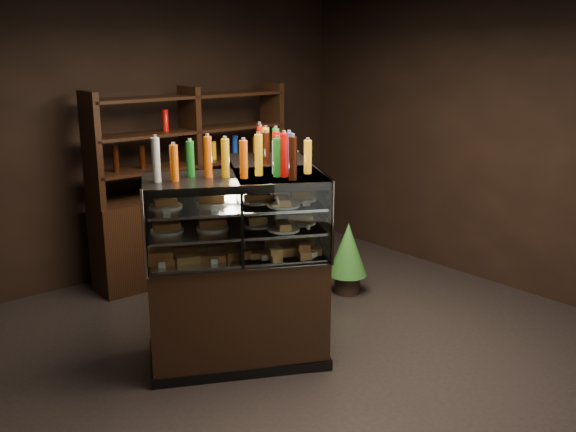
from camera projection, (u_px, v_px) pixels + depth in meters
name	position (u px, v px, depth m)	size (l,w,h in m)	color
ground	(301.00, 343.00, 5.35)	(5.00, 5.00, 0.00)	black
room_shell	(302.00, 109.00, 4.85)	(5.02, 5.02, 3.01)	black
display_case	(256.00, 291.00, 5.16)	(1.87, 1.52, 1.49)	black
food_display	(256.00, 217.00, 5.00)	(1.47, 1.17, 0.46)	#B86F42
bottles_top	(254.00, 153.00, 4.87)	(1.31, 1.03, 0.30)	yellow
potted_conifer	(348.00, 248.00, 6.33)	(0.38, 0.38, 0.82)	black
back_shelving	(194.00, 218.00, 6.87)	(2.19, 0.47, 2.00)	black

